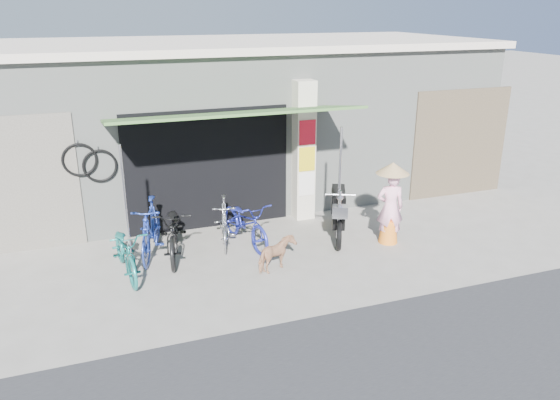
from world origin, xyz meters
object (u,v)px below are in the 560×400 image
object	(u,v)px
bike_blue	(151,229)
bike_black	(174,231)
moped	(338,211)
nun	(390,203)
bike_teal	(126,251)
bike_silver	(224,222)
street_dog	(277,255)
bike_navy	(245,222)

from	to	relation	value
bike_blue	bike_black	world-z (taller)	bike_blue
moped	nun	world-z (taller)	nun
bike_teal	bike_silver	size ratio (longest dim) A/B	1.12
bike_silver	moped	xyz separation A→B (m)	(2.29, -0.34, 0.05)
bike_teal	street_dog	bearing A→B (deg)	-22.34
bike_teal	bike_black	world-z (taller)	bike_black
bike_silver	bike_black	bearing A→B (deg)	-153.81
bike_navy	bike_silver	bearing A→B (deg)	143.15
bike_navy	moped	size ratio (longest dim) A/B	0.94
bike_blue	street_dog	world-z (taller)	bike_blue
bike_blue	bike_black	bearing A→B (deg)	-6.46
bike_silver	bike_navy	bearing A→B (deg)	-10.90
bike_blue	street_dog	bearing A→B (deg)	-18.26
street_dog	bike_black	bearing A→B (deg)	25.62
bike_silver	street_dog	distance (m)	1.56
bike_black	street_dog	bearing A→B (deg)	-26.87
bike_navy	street_dog	bearing A→B (deg)	-93.61
bike_teal	bike_navy	xyz separation A→B (m)	(2.30, 0.55, 0.01)
bike_navy	nun	world-z (taller)	nun
bike_teal	street_dog	xyz separation A→B (m)	(2.50, -0.73, -0.14)
bike_blue	street_dog	distance (m)	2.43
bike_black	street_dog	world-z (taller)	bike_black
street_dog	nun	world-z (taller)	nun
street_dog	nun	bearing A→B (deg)	-107.14
bike_teal	bike_blue	size ratio (longest dim) A/B	0.97
bike_blue	bike_silver	bearing A→B (deg)	18.95
bike_blue	nun	bearing A→B (deg)	4.58
bike_silver	moped	size ratio (longest dim) A/B	0.82
bike_black	nun	xyz separation A→B (m)	(4.08, -0.80, 0.32)
bike_navy	bike_blue	bearing A→B (deg)	163.96
bike_navy	bike_black	bearing A→B (deg)	169.94
moped	nun	bearing A→B (deg)	-17.31
bike_teal	nun	bearing A→B (deg)	-9.59
bike_navy	street_dog	world-z (taller)	bike_navy
bike_navy	street_dog	distance (m)	1.30
bike_blue	bike_silver	size ratio (longest dim) A/B	1.15
bike_blue	bike_navy	distance (m)	1.80
nun	bike_navy	bearing A→B (deg)	-1.45
moped	nun	distance (m)	1.08
bike_teal	bike_silver	xyz separation A→B (m)	(1.93, 0.72, 0.01)
moped	street_dog	bearing A→B (deg)	-122.86
bike_black	bike_silver	world-z (taller)	bike_black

